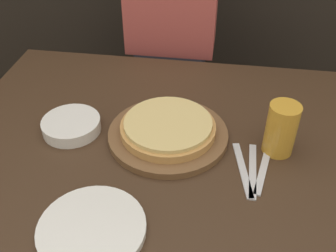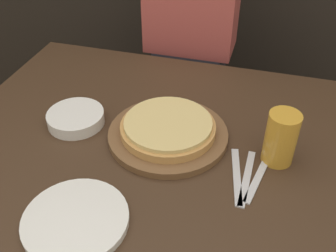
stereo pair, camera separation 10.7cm
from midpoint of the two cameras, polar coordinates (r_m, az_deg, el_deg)
The scene contains 9 objects.
dining_table at distance 1.37m, azimuth 1.23°, elevation -14.40°, with size 1.19×0.93×0.76m.
pizza_on_board at distance 1.08m, azimuth 2.83°, elevation -0.77°, with size 0.33×0.33×0.06m.
beer_glass at distance 1.04m, azimuth 19.01°, elevation -1.52°, with size 0.08×0.08×0.14m.
dinner_plate at distance 0.90m, azimuth -9.86°, elevation -13.45°, with size 0.24×0.24×0.02m.
side_bowl at distance 1.16m, azimuth -10.68°, elevation 1.04°, with size 0.16×0.16×0.04m.
fork at distance 1.01m, azimuth 12.99°, elevation -7.21°, with size 0.06×0.20×0.00m.
dinner_knife at distance 1.01m, azimuth 14.40°, elevation -7.44°, with size 0.02×0.20×0.00m.
spoon at distance 1.01m, azimuth 15.81°, elevation -7.67°, with size 0.05×0.17×0.00m.
diner_person at distance 1.66m, azimuth 5.08°, elevation 8.73°, with size 0.34×0.20×1.34m.
Camera 2 is at (0.25, -0.80, 1.47)m, focal length 42.00 mm.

